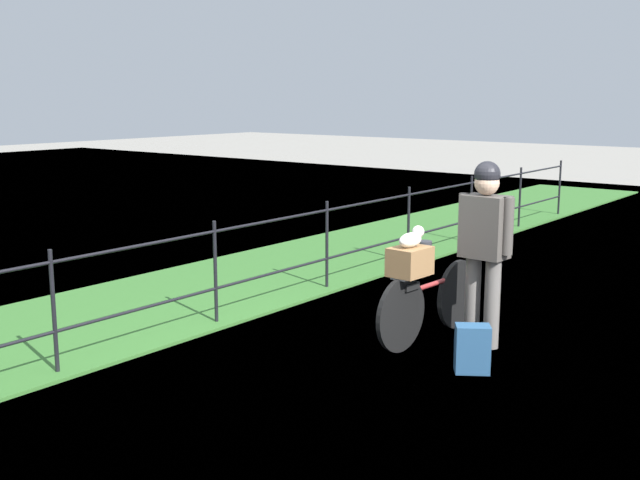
{
  "coord_description": "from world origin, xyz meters",
  "views": [
    {
      "loc": [
        -5.17,
        -3.15,
        2.25
      ],
      "look_at": [
        0.45,
        1.27,
        0.9
      ],
      "focal_mm": 43.21,
      "sensor_mm": 36.0,
      "label": 1
    }
  ],
  "objects_px": {
    "bicycle_main": "(430,302)",
    "cyclist_person": "(485,237)",
    "mooring_bollard": "(424,258)",
    "wooden_crate": "(410,261)",
    "terrier_dog": "(412,238)",
    "backpack_on_paving": "(472,349)"
  },
  "relations": [
    {
      "from": "mooring_bollard",
      "to": "wooden_crate",
      "type": "bearing_deg",
      "value": -152.02
    },
    {
      "from": "bicycle_main",
      "to": "mooring_bollard",
      "type": "height_order",
      "value": "bicycle_main"
    },
    {
      "from": "bicycle_main",
      "to": "cyclist_person",
      "type": "bearing_deg",
      "value": -72.98
    },
    {
      "from": "cyclist_person",
      "to": "mooring_bollard",
      "type": "relative_size",
      "value": 3.89
    },
    {
      "from": "wooden_crate",
      "to": "backpack_on_paving",
      "type": "distance_m",
      "value": 0.97
    },
    {
      "from": "bicycle_main",
      "to": "wooden_crate",
      "type": "bearing_deg",
      "value": 176.76
    },
    {
      "from": "bicycle_main",
      "to": "mooring_bollard",
      "type": "relative_size",
      "value": 3.78
    },
    {
      "from": "terrier_dog",
      "to": "backpack_on_paving",
      "type": "height_order",
      "value": "terrier_dog"
    },
    {
      "from": "bicycle_main",
      "to": "terrier_dog",
      "type": "relative_size",
      "value": 5.12
    },
    {
      "from": "cyclist_person",
      "to": "mooring_bollard",
      "type": "height_order",
      "value": "cyclist_person"
    },
    {
      "from": "wooden_crate",
      "to": "cyclist_person",
      "type": "relative_size",
      "value": 0.22
    },
    {
      "from": "wooden_crate",
      "to": "cyclist_person",
      "type": "xyz_separation_m",
      "value": [
        0.48,
        -0.48,
        0.2
      ]
    },
    {
      "from": "cyclist_person",
      "to": "backpack_on_paving",
      "type": "bearing_deg",
      "value": -159.07
    },
    {
      "from": "terrier_dog",
      "to": "mooring_bollard",
      "type": "xyz_separation_m",
      "value": [
        2.6,
        1.39,
        -0.79
      ]
    },
    {
      "from": "terrier_dog",
      "to": "mooring_bollard",
      "type": "bearing_deg",
      "value": 28.23
    },
    {
      "from": "cyclist_person",
      "to": "wooden_crate",
      "type": "bearing_deg",
      "value": 135.22
    },
    {
      "from": "mooring_bollard",
      "to": "cyclist_person",
      "type": "bearing_deg",
      "value": -138.85
    },
    {
      "from": "wooden_crate",
      "to": "mooring_bollard",
      "type": "height_order",
      "value": "wooden_crate"
    },
    {
      "from": "terrier_dog",
      "to": "cyclist_person",
      "type": "bearing_deg",
      "value": -46.21
    },
    {
      "from": "terrier_dog",
      "to": "wooden_crate",
      "type": "bearing_deg",
      "value": 176.76
    },
    {
      "from": "backpack_on_paving",
      "to": "mooring_bollard",
      "type": "bearing_deg",
      "value": 92.78
    },
    {
      "from": "mooring_bollard",
      "to": "bicycle_main",
      "type": "bearing_deg",
      "value": -148.24
    }
  ]
}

